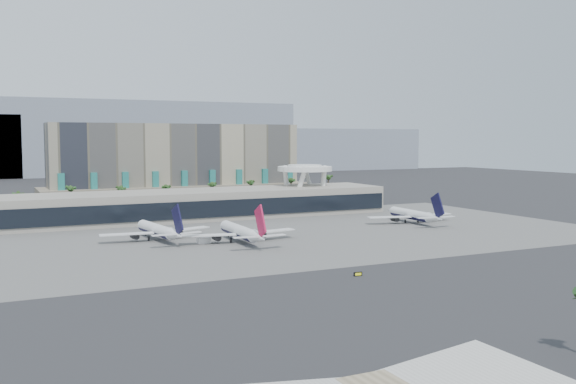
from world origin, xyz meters
name	(u,v)px	position (x,y,z in m)	size (l,w,h in m)	color
ground	(321,262)	(0.00, 0.00, 0.00)	(900.00, 900.00, 0.00)	#232326
apron_pad	(247,235)	(0.00, 55.00, 0.03)	(260.00, 130.00, 0.06)	#5B5B59
mountain_ridge	(108,143)	(27.88, 470.00, 29.89)	(680.00, 60.00, 70.00)	gray
hotel	(178,172)	(10.00, 174.41, 16.81)	(140.00, 30.00, 42.00)	tan
terminal	(198,203)	(0.00, 109.84, 6.52)	(170.00, 32.50, 14.50)	#ADA598
saucer_structure	(305,172)	(55.00, 116.00, 18.45)	(26.00, 26.00, 21.89)	white
palm_row	(189,188)	(7.00, 145.00, 10.50)	(157.80, 2.80, 13.10)	brown
airliner_left	(158,230)	(-31.26, 57.25, 3.51)	(38.93, 40.27, 13.92)	white
airliner_centre	(241,232)	(-7.79, 40.94, 3.62)	(40.42, 41.61, 14.36)	white
airliner_right	(413,215)	(73.21, 55.66, 3.48)	(38.82, 40.04, 13.82)	white
service_vehicle_a	(204,241)	(-19.58, 43.94, 1.03)	(4.23, 2.07, 2.07)	white
service_vehicle_b	(256,236)	(-0.32, 45.97, 0.94)	(3.65, 2.09, 1.88)	white
taxiway_sign	(358,274)	(-0.85, -20.44, 0.52)	(2.31, 0.51, 1.04)	black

